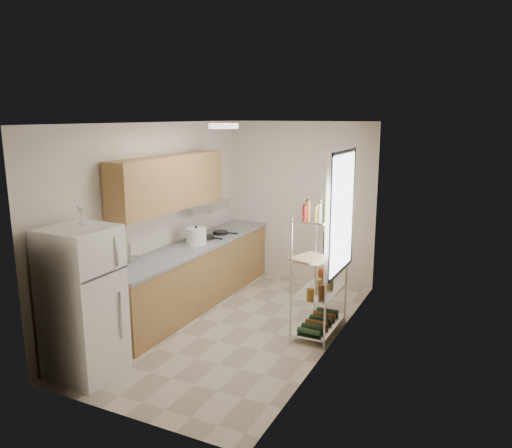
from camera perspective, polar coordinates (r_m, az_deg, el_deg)
The scene contains 16 objects.
room at distance 6.22m, azimuth -2.22°, elevation -0.59°, with size 2.52×4.42×2.62m.
counter_run at distance 7.26m, azimuth -6.98°, elevation -5.71°, with size 0.63×3.51×0.90m.
upper_cabinets at distance 6.76m, azimuth -9.80°, elevation 4.68°, with size 0.33×2.20×0.72m, color #A47846.
range_hood at distance 7.45m, azimuth -5.78°, elevation 2.23°, with size 0.50×0.60×0.12m, color #B7BABC.
window at distance 6.03m, azimuth 9.68°, elevation 1.27°, with size 0.06×1.00×1.46m, color white.
bakers_rack at distance 6.14m, azimuth 7.41°, elevation -2.69°, with size 0.45×0.90×1.73m.
ceiling_dome at distance 5.80m, azimuth -3.75°, elevation 11.12°, with size 0.34×0.34×0.06m, color white.
refrigerator at distance 5.51m, azimuth -19.19°, elevation -8.48°, with size 0.66×0.66×1.60m, color white.
wine_glass_a at distance 5.45m, azimuth -19.51°, elevation 1.07°, with size 0.07×0.07×0.19m, color silver, non-canonical shape.
wine_glass_b at distance 5.33m, azimuth -19.23°, elevation 0.78°, with size 0.06×0.06×0.18m, color silver, non-canonical shape.
rice_cooker at distance 7.11m, azimuth -6.85°, elevation -1.38°, with size 0.29×0.29×0.23m, color white.
frying_pan_large at distance 7.43m, azimuth -5.76°, elevation -1.51°, with size 0.24×0.24×0.04m, color black.
frying_pan_small at distance 7.69m, azimuth -4.07°, elevation -0.98°, with size 0.23×0.23×0.05m, color black.
cutting_board at distance 5.98m, azimuth 6.16°, elevation -3.91°, with size 0.33×0.43×0.03m, color tan.
espresso_machine at distance 6.44m, azimuth 8.50°, elevation -1.74°, with size 0.15×0.22×0.26m, color black.
storage_bag at distance 6.60m, azimuth 7.68°, elevation -5.83°, with size 0.11×0.15×0.17m, color #AB3C15.
Camera 1 is at (2.85, -5.35, 2.69)m, focal length 35.00 mm.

